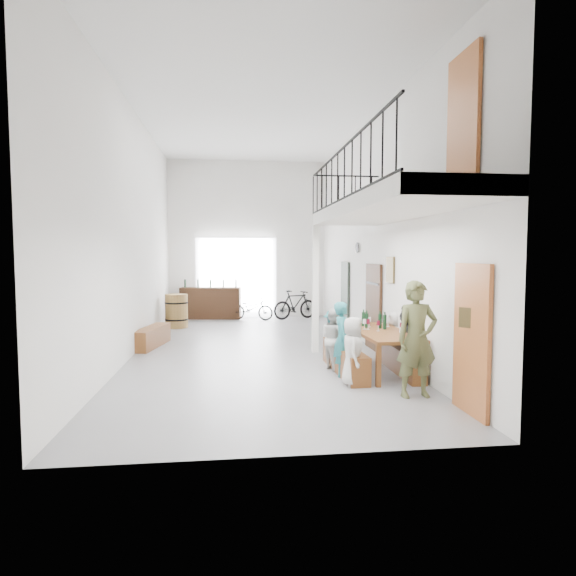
{
  "coord_description": "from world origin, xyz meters",
  "views": [
    {
      "loc": [
        -0.59,
        -11.12,
        2.22
      ],
      "look_at": [
        0.67,
        -0.5,
        1.47
      ],
      "focal_mm": 30.0,
      "sensor_mm": 36.0,
      "label": 1
    }
  ],
  "objects": [
    {
      "name": "guest_right_a",
      "position": [
        2.74,
        -2.94,
        0.6
      ],
      "size": [
        0.3,
        0.71,
        1.21
      ],
      "primitive_type": "imported",
      "rotation": [
        0.0,
        0.0,
        -1.56
      ],
      "color": "#B21E23",
      "rests_on": "ground"
    },
    {
      "name": "room_walls",
      "position": [
        0.0,
        0.0,
        3.55
      ],
      "size": [
        12.0,
        12.0,
        12.0
      ],
      "color": "white",
      "rests_on": "ground"
    },
    {
      "name": "guest_left_d",
      "position": [
        1.47,
        -1.65,
        0.56
      ],
      "size": [
        0.55,
        0.79,
        1.12
      ],
      "primitive_type": "imported",
      "rotation": [
        0.0,
        0.0,
        1.37
      ],
      "color": "#24737A",
      "rests_on": "ground"
    },
    {
      "name": "tasting_table",
      "position": [
        2.2,
        -2.45,
        0.71
      ],
      "size": [
        0.99,
        2.26,
        0.79
      ],
      "rotation": [
        0.0,
        0.0,
        0.03
      ],
      "color": "brown",
      "rests_on": "ground"
    },
    {
      "name": "counter_bottles",
      "position": [
        -1.29,
        5.67,
        1.22
      ],
      "size": [
        1.81,
        0.22,
        0.28
      ],
      "color": "black",
      "rests_on": "serving_counter"
    },
    {
      "name": "right_wall_decor",
      "position": [
        2.7,
        -1.87,
        1.74
      ],
      "size": [
        0.07,
        8.28,
        5.07
      ],
      "color": "#AA5B2B",
      "rests_on": "ground"
    },
    {
      "name": "guest_left_b",
      "position": [
        1.42,
        -2.6,
        0.68
      ],
      "size": [
        0.44,
        0.56,
        1.36
      ],
      "primitive_type": "imported",
      "rotation": [
        0.0,
        0.0,
        1.32
      ],
      "color": "#24737A",
      "rests_on": "ground"
    },
    {
      "name": "bench_inner",
      "position": [
        1.52,
        -2.39,
        0.25
      ],
      "size": [
        0.41,
        2.18,
        0.5
      ],
      "primitive_type": "cube",
      "rotation": [
        0.0,
        0.0,
        0.03
      ],
      "color": "brown",
      "rests_on": "ground"
    },
    {
      "name": "serving_counter",
      "position": [
        -1.29,
        5.65,
        0.54
      ],
      "size": [
        2.1,
        0.8,
        1.08
      ],
      "primitive_type": "cube",
      "rotation": [
        0.0,
        0.0,
        -0.11
      ],
      "color": "#382010",
      "rests_on": "ground"
    },
    {
      "name": "potted_plant",
      "position": [
        2.45,
        0.9,
        0.2
      ],
      "size": [
        0.43,
        0.4,
        0.39
      ],
      "primitive_type": "imported",
      "rotation": [
        0.0,
        0.0,
        0.34
      ],
      "color": "#194A1D",
      "rests_on": "ground"
    },
    {
      "name": "guest_left_a",
      "position": [
        1.44,
        -3.28,
        0.59
      ],
      "size": [
        0.48,
        0.64,
        1.17
      ],
      "primitive_type": "imported",
      "rotation": [
        0.0,
        0.0,
        1.36
      ],
      "color": "beige",
      "rests_on": "ground"
    },
    {
      "name": "guest_right_c",
      "position": [
        2.71,
        -1.72,
        0.53
      ],
      "size": [
        0.41,
        0.56,
        1.05
      ],
      "primitive_type": "imported",
      "rotation": [
        0.0,
        0.0,
        -1.42
      ],
      "color": "beige",
      "rests_on": "ground"
    },
    {
      "name": "guest_right_b",
      "position": [
        2.76,
        -2.41,
        0.64
      ],
      "size": [
        0.81,
        1.23,
        1.27
      ],
      "primitive_type": "imported",
      "rotation": [
        0.0,
        0.0,
        -1.97
      ],
      "color": "black",
      "rests_on": "ground"
    },
    {
      "name": "guest_left_c",
      "position": [
        1.38,
        -2.08,
        0.59
      ],
      "size": [
        0.61,
        0.69,
        1.18
      ],
      "primitive_type": "imported",
      "rotation": [
        0.0,
        0.0,
        1.9
      ],
      "color": "beige",
      "rests_on": "ground"
    },
    {
      "name": "balcony",
      "position": [
        1.98,
        -3.13,
        2.96
      ],
      "size": [
        1.52,
        5.62,
        4.0
      ],
      "color": "white",
      "rests_on": "ground"
    },
    {
      "name": "tableware",
      "position": [
        2.21,
        -2.2,
        0.93
      ],
      "size": [
        0.62,
        1.83,
        0.35
      ],
      "color": "black",
      "rests_on": "tasting_table"
    },
    {
      "name": "side_bench",
      "position": [
        -2.5,
        0.66,
        0.24
      ],
      "size": [
        0.7,
        1.73,
        0.48
      ],
      "primitive_type": "cube",
      "rotation": [
        0.0,
        0.0,
        -0.2
      ],
      "color": "brown",
      "rests_on": "ground"
    },
    {
      "name": "oak_barrel",
      "position": [
        -2.24,
        3.69,
        0.51
      ],
      "size": [
        0.69,
        0.69,
        1.02
      ],
      "color": "olive",
      "rests_on": "ground"
    },
    {
      "name": "bicycle_near",
      "position": [
        0.09,
        5.13,
        0.4
      ],
      "size": [
        1.61,
        1.06,
        0.8
      ],
      "primitive_type": "imported",
      "rotation": [
        0.0,
        0.0,
        1.19
      ],
      "color": "black",
      "rests_on": "ground"
    },
    {
      "name": "host_standing",
      "position": [
        2.27,
        -4.02,
        0.91
      ],
      "size": [
        0.69,
        0.48,
        1.82
      ],
      "primitive_type": "imported",
      "rotation": [
        0.0,
        0.0,
        0.07
      ],
      "color": "#505530",
      "rests_on": "ground"
    },
    {
      "name": "floor",
      "position": [
        0.0,
        0.0,
        0.0
      ],
      "size": [
        12.0,
        12.0,
        0.0
      ],
      "primitive_type": "plane",
      "color": "slate",
      "rests_on": "ground"
    },
    {
      "name": "bench_wall",
      "position": [
        2.57,
        -2.46,
        0.24
      ],
      "size": [
        0.3,
        2.08,
        0.48
      ],
      "primitive_type": "cube",
      "rotation": [
        0.0,
        0.0,
        -0.01
      ],
      "color": "brown",
      "rests_on": "ground"
    },
    {
      "name": "gateway_portal",
      "position": [
        -0.4,
        5.94,
        1.4
      ],
      "size": [
        2.8,
        0.08,
        2.8
      ],
      "primitive_type": "cube",
      "color": "white",
      "rests_on": "ground"
    },
    {
      "name": "bicycle_far",
      "position": [
        1.6,
        5.17,
        0.5
      ],
      "size": [
        1.72,
        1.04,
        1.0
      ],
      "primitive_type": "imported",
      "rotation": [
        0.0,
        0.0,
        1.94
      ],
      "color": "black",
      "rests_on": "ground"
    }
  ]
}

